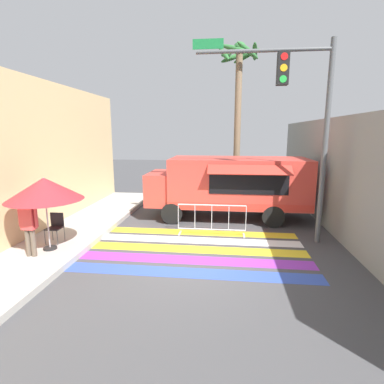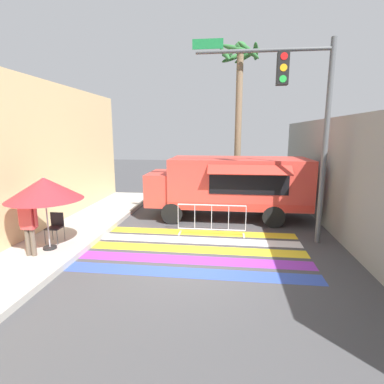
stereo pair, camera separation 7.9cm
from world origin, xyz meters
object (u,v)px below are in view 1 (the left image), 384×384
folding_chair (56,225)px  food_truck (226,183)px  vendor_person (29,224)px  barricade_front (212,220)px  palm_tree (238,90)px  traffic_signal_pole (301,107)px  patio_umbrella (44,189)px

folding_chair → food_truck: bearing=51.5°
folding_chair → vendor_person: (-0.07, -1.08, 0.36)m
food_truck → barricade_front: 2.36m
palm_tree → vendor_person: bearing=-123.4°
food_truck → vendor_person: size_ratio=3.95×
traffic_signal_pole → patio_umbrella: 7.58m
traffic_signal_pole → barricade_front: bearing=173.2°
barricade_front → food_truck: bearing=78.0°
traffic_signal_pole → palm_tree: (-1.63, 6.06, 1.30)m
traffic_signal_pole → palm_tree: size_ratio=0.79×
food_truck → patio_umbrella: bearing=-138.4°
food_truck → folding_chair: food_truck is taller
vendor_person → barricade_front: bearing=21.1°
folding_chair → vendor_person: bearing=-78.9°
folding_chair → barricade_front: (4.56, 1.62, -0.17)m
food_truck → barricade_front: food_truck is taller
traffic_signal_pole → palm_tree: bearing=105.0°
traffic_signal_pole → food_truck: bearing=130.8°
barricade_front → palm_tree: size_ratio=0.30×
folding_chair → palm_tree: bearing=68.0°
traffic_signal_pole → barricade_front: 4.43m
palm_tree → food_truck: bearing=-97.6°
vendor_person → patio_umbrella: bearing=58.4°
patio_umbrella → folding_chair: 1.33m
vendor_person → barricade_front: vendor_person is taller
vendor_person → palm_tree: 11.03m
traffic_signal_pole → folding_chair: size_ratio=6.94×
food_truck → palm_tree: palm_tree is taller
barricade_front → vendor_person: bearing=-149.8°
traffic_signal_pole → patio_umbrella: traffic_signal_pole is taller
palm_tree → folding_chair: bearing=-126.7°
folding_chair → traffic_signal_pole: bearing=25.1°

